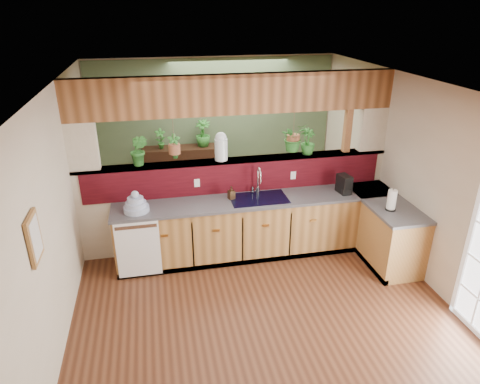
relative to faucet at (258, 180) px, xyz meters
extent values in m
cube|color=#4C2817|center=(-0.28, -1.14, -1.12)|extent=(4.60, 7.00, 0.01)
cube|color=brown|center=(-0.28, -1.14, 1.48)|extent=(4.60, 7.00, 0.01)
cube|color=beige|center=(-0.28, 2.36, 0.18)|extent=(4.60, 0.02, 2.60)
cube|color=beige|center=(-2.58, -1.14, 0.18)|extent=(0.02, 7.00, 2.60)
cube|color=beige|center=(2.02, -1.14, 0.18)|extent=(0.02, 7.00, 2.60)
cube|color=beige|center=(-0.28, 0.21, -0.45)|extent=(4.60, 0.15, 1.35)
cube|color=#400810|center=(-0.28, 0.13, 0.00)|extent=(4.40, 0.02, 0.45)
cube|color=brown|center=(-0.28, 0.21, 0.25)|extent=(4.60, 0.21, 0.04)
cube|color=brown|center=(-0.28, 0.21, 1.20)|extent=(4.60, 0.15, 0.55)
cube|color=beige|center=(-2.38, 0.21, 0.58)|extent=(0.40, 0.15, 0.70)
cube|color=beige|center=(1.82, 0.21, 0.58)|extent=(0.40, 0.15, 0.70)
cube|color=brown|center=(1.42, 0.21, 0.18)|extent=(0.10, 0.10, 2.60)
cube|color=brown|center=(-0.28, 0.21, 0.25)|extent=(4.60, 0.21, 0.04)
cube|color=brown|center=(-0.28, 0.21, 1.20)|extent=(4.60, 0.15, 0.55)
cube|color=#475D3F|center=(-0.28, 2.34, 0.18)|extent=(4.55, 0.02, 2.55)
cube|color=olive|center=(-0.03, -0.16, -0.69)|extent=(4.10, 0.60, 0.86)
cube|color=#45454A|center=(-0.03, -0.16, -0.24)|extent=(4.14, 0.64, 0.04)
cube|color=olive|center=(1.72, -0.60, -0.69)|extent=(0.60, 1.48, 0.86)
cube|color=#45454A|center=(1.72, -0.60, -0.24)|extent=(0.64, 1.52, 0.04)
cube|color=olive|center=(1.72, -0.16, -0.69)|extent=(0.60, 0.60, 0.86)
cube|color=#45454A|center=(1.72, -0.16, -0.24)|extent=(0.64, 0.64, 0.04)
cube|color=black|center=(-0.03, -0.43, -1.08)|extent=(4.10, 0.06, 0.08)
cube|color=black|center=(1.45, -0.60, -1.08)|extent=(0.06, 1.48, 0.08)
cube|color=white|center=(-1.76, -0.47, -0.67)|extent=(0.58, 0.02, 0.82)
cube|color=#B7B7B2|center=(-1.76, -0.49, -0.32)|extent=(0.54, 0.01, 0.05)
cube|color=black|center=(-0.03, -0.16, -0.24)|extent=(0.82, 0.50, 0.03)
cube|color=black|center=(-0.22, -0.16, -0.32)|extent=(0.34, 0.40, 0.16)
cube|color=black|center=(0.16, -0.16, -0.32)|extent=(0.34, 0.40, 0.16)
cube|color=olive|center=(-2.55, -1.94, 0.43)|extent=(0.03, 0.35, 0.45)
cube|color=silver|center=(-2.54, -1.94, 0.43)|extent=(0.01, 0.27, 0.37)
cylinder|color=#B7B7B2|center=(0.00, 0.04, -0.18)|extent=(0.06, 0.06, 0.09)
cylinder|color=#B7B7B2|center=(0.00, 0.04, -0.02)|extent=(0.02, 0.02, 0.25)
torus|color=#B7B7B2|center=(0.00, -0.02, 0.10)|extent=(0.18, 0.07, 0.18)
cylinder|color=#B7B7B2|center=(0.00, -0.10, 0.04)|extent=(0.02, 0.02, 0.11)
cylinder|color=#B7B7B2|center=(-0.08, 0.04, -0.16)|extent=(0.03, 0.03, 0.09)
cylinder|color=#A0AECF|center=(-1.74, -0.22, -0.19)|extent=(0.34, 0.34, 0.07)
cylinder|color=#A0AECF|center=(-1.74, -0.22, -0.12)|extent=(0.28, 0.28, 0.06)
cylinder|color=#A0AECF|center=(-1.74, -0.22, -0.05)|extent=(0.21, 0.21, 0.06)
sphere|color=#A0AECF|center=(-1.74, -0.22, 0.02)|extent=(0.11, 0.11, 0.11)
imported|color=#3A2615|center=(-0.42, -0.09, -0.13)|extent=(0.11, 0.11, 0.19)
cube|color=black|center=(1.25, -0.21, -0.09)|extent=(0.14, 0.23, 0.27)
cube|color=black|center=(1.25, -0.29, -0.18)|extent=(0.13, 0.09, 0.09)
cylinder|color=silver|center=(1.25, -0.26, -0.14)|extent=(0.07, 0.07, 0.07)
cylinder|color=black|center=(1.63, -0.88, -0.21)|extent=(0.14, 0.14, 0.02)
cylinder|color=#B7B7B2|center=(1.63, -0.88, -0.07)|extent=(0.02, 0.02, 0.31)
cylinder|color=white|center=(1.63, -0.88, -0.07)|extent=(0.12, 0.12, 0.27)
cylinder|color=silver|center=(-0.50, 0.21, 0.42)|extent=(0.19, 0.19, 0.31)
sphere|color=silver|center=(-0.50, 0.21, 0.60)|extent=(0.17, 0.17, 0.17)
imported|color=#276624|center=(-1.65, 0.21, 0.49)|extent=(0.31, 0.28, 0.45)
imported|color=#276624|center=(0.80, 0.21, 0.46)|extent=(0.26, 0.26, 0.39)
cylinder|color=brown|center=(-1.16, 0.21, 0.73)|extent=(0.01, 0.01, 0.39)
cylinder|color=brown|center=(-1.16, 0.21, 0.48)|extent=(0.16, 0.16, 0.14)
imported|color=#276624|center=(-1.16, 0.21, 0.69)|extent=(0.19, 0.14, 0.35)
cylinder|color=brown|center=(0.57, 0.21, 0.74)|extent=(0.01, 0.01, 0.37)
cylinder|color=brown|center=(0.57, 0.21, 0.50)|extent=(0.19, 0.19, 0.16)
imported|color=#276624|center=(0.57, 0.21, 0.74)|extent=(0.46, 0.43, 0.41)
cube|color=black|center=(-0.90, 2.11, -0.62)|extent=(1.54, 0.48, 1.02)
imported|color=#276624|center=(-1.31, 2.11, 0.07)|extent=(0.20, 0.14, 0.38)
imported|color=#276624|center=(-0.54, 2.11, 0.13)|extent=(0.35, 0.35, 0.49)
imported|color=#276624|center=(0.31, 1.41, -0.77)|extent=(0.66, 0.58, 0.71)
camera|label=1|loc=(-1.44, -5.56, 2.34)|focal=32.00mm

